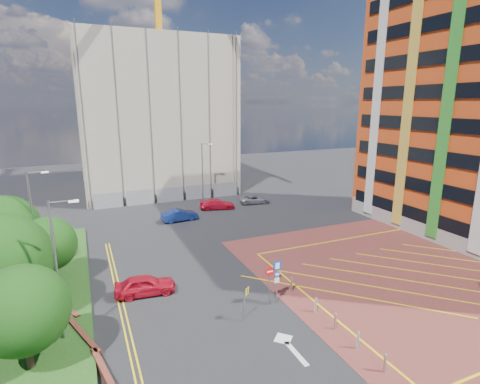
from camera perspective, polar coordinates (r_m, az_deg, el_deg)
ground at (r=25.52m, az=5.62°, el=-17.77°), size 140.00×140.00×0.00m
forecourt at (r=33.89m, az=27.27°, el=-11.03°), size 26.00×26.00×0.02m
retaining_wall at (r=24.73m, az=-23.38°, el=-19.51°), size 6.06×20.33×0.40m
tree_a at (r=21.58m, az=-30.23°, el=-15.26°), size 4.40×4.40×5.41m
tree_b at (r=26.05m, az=-32.51°, el=-8.90°), size 5.60×5.60×6.74m
tree_c at (r=30.80m, az=-27.20°, el=-7.06°), size 4.00×4.00×4.90m
tree_d at (r=33.82m, az=-32.11°, el=-4.68°), size 5.00×5.00×6.08m
lamp_left_near at (r=22.73m, az=-26.03°, el=-10.08°), size 1.53×0.16×8.00m
lamp_left_far at (r=32.36m, az=-28.90°, el=-3.56°), size 1.53×0.16×8.00m
lamp_back at (r=50.07m, az=-5.67°, el=3.26°), size 1.53×0.16×8.00m
sign_cluster at (r=25.46m, az=5.23°, el=-12.82°), size 1.17×0.12×3.20m
warning_sign at (r=23.85m, az=0.77°, el=-16.14°), size 0.58×0.38×2.25m
bollard_row at (r=25.17m, az=12.38°, el=-17.29°), size 0.14×11.14×0.90m
construction_building at (r=60.00m, az=-13.18°, el=11.06°), size 21.20×19.20×22.00m
tower_crane at (r=61.12m, az=-11.86°, el=25.18°), size 1.60×35.00×35.40m
construction_fence at (r=51.84m, az=-9.50°, el=-0.30°), size 21.60×0.06×2.00m
car_red_left at (r=27.91m, az=-14.26°, el=-13.57°), size 4.33×2.07×1.43m
car_blue_back at (r=43.29m, az=-9.18°, el=-3.50°), size 4.21×1.79×1.35m
car_red_back at (r=47.55m, az=-3.52°, el=-1.85°), size 4.71×2.79×1.28m
car_silver_back at (r=50.13m, az=2.23°, el=-1.13°), size 4.19×2.39×1.10m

